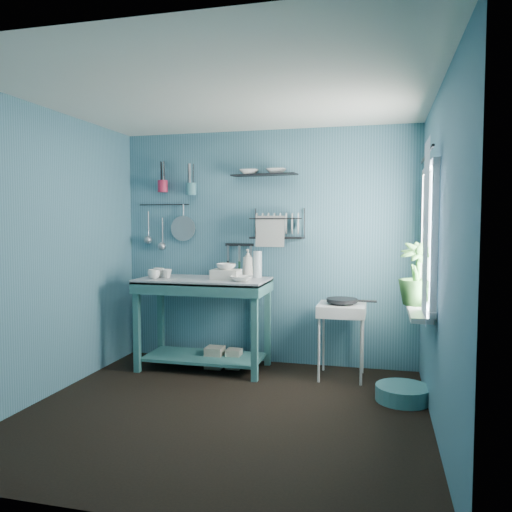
% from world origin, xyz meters
% --- Properties ---
extents(floor, '(3.20, 3.20, 0.00)m').
position_xyz_m(floor, '(0.00, 0.00, 0.00)').
color(floor, black).
rests_on(floor, ground).
extents(ceiling, '(3.20, 3.20, 0.00)m').
position_xyz_m(ceiling, '(0.00, 0.00, 2.50)').
color(ceiling, silver).
rests_on(ceiling, ground).
extents(wall_back, '(3.20, 0.00, 3.20)m').
position_xyz_m(wall_back, '(0.00, 1.50, 1.25)').
color(wall_back, '#3E6D7F').
rests_on(wall_back, ground).
extents(wall_front, '(3.20, 0.00, 3.20)m').
position_xyz_m(wall_front, '(0.00, -1.50, 1.25)').
color(wall_front, '#3E6D7F').
rests_on(wall_front, ground).
extents(wall_left, '(0.00, 3.00, 3.00)m').
position_xyz_m(wall_left, '(-1.60, 0.00, 1.25)').
color(wall_left, '#3E6D7F').
rests_on(wall_left, ground).
extents(wall_right, '(0.00, 3.00, 3.00)m').
position_xyz_m(wall_right, '(1.60, 0.00, 1.25)').
color(wall_right, '#3E6D7F').
rests_on(wall_right, ground).
extents(work_counter, '(1.43, 0.90, 0.94)m').
position_xyz_m(work_counter, '(-0.57, 1.09, 0.47)').
color(work_counter, '#336B69').
rests_on(work_counter, floor).
extents(mug_left, '(0.12, 0.12, 0.10)m').
position_xyz_m(mug_left, '(-1.05, 0.93, 0.99)').
color(mug_left, silver).
rests_on(mug_left, work_counter).
extents(mug_mid, '(0.14, 0.14, 0.09)m').
position_xyz_m(mug_mid, '(-0.95, 1.03, 0.99)').
color(mug_mid, silver).
rests_on(mug_mid, work_counter).
extents(mug_right, '(0.17, 0.17, 0.10)m').
position_xyz_m(mug_right, '(-1.07, 1.09, 0.99)').
color(mug_right, silver).
rests_on(mug_right, work_counter).
extents(wash_tub, '(0.28, 0.22, 0.10)m').
position_xyz_m(wash_tub, '(-0.32, 1.07, 0.99)').
color(wash_tub, beige).
rests_on(wash_tub, work_counter).
extents(tub_bowl, '(0.20, 0.19, 0.06)m').
position_xyz_m(tub_bowl, '(-0.32, 1.07, 1.07)').
color(tub_bowl, silver).
rests_on(tub_bowl, wash_tub).
extents(soap_bottle, '(0.11, 0.12, 0.30)m').
position_xyz_m(soap_bottle, '(-0.15, 1.29, 1.09)').
color(soap_bottle, beige).
rests_on(soap_bottle, work_counter).
extents(water_bottle, '(0.09, 0.09, 0.28)m').
position_xyz_m(water_bottle, '(-0.05, 1.31, 1.08)').
color(water_bottle, silver).
rests_on(water_bottle, work_counter).
extents(counter_bowl, '(0.22, 0.22, 0.05)m').
position_xyz_m(counter_bowl, '(-0.12, 0.94, 0.97)').
color(counter_bowl, silver).
rests_on(counter_bowl, work_counter).
extents(hotplate_stand, '(0.50, 0.50, 0.73)m').
position_xyz_m(hotplate_stand, '(0.84, 1.12, 0.36)').
color(hotplate_stand, beige).
rests_on(hotplate_stand, floor).
extents(frying_pan, '(0.30, 0.30, 0.03)m').
position_xyz_m(frying_pan, '(0.84, 1.12, 0.76)').
color(frying_pan, black).
rests_on(frying_pan, hotplate_stand).
extents(knife_strip, '(0.32, 0.02, 0.03)m').
position_xyz_m(knife_strip, '(-0.29, 1.47, 1.28)').
color(knife_strip, black).
rests_on(knife_strip, wall_back).
extents(dish_rack, '(0.58, 0.31, 0.32)m').
position_xyz_m(dish_rack, '(0.15, 1.37, 1.51)').
color(dish_rack, black).
rests_on(dish_rack, wall_back).
extents(upper_shelf, '(0.72, 0.26, 0.01)m').
position_xyz_m(upper_shelf, '(-0.00, 1.40, 2.02)').
color(upper_shelf, black).
rests_on(upper_shelf, wall_back).
extents(shelf_bowl_left, '(0.23, 0.23, 0.05)m').
position_xyz_m(shelf_bowl_left, '(-0.16, 1.40, 2.08)').
color(shelf_bowl_left, silver).
rests_on(shelf_bowl_left, upper_shelf).
extents(shelf_bowl_right, '(0.22, 0.22, 0.05)m').
position_xyz_m(shelf_bowl_right, '(0.13, 1.40, 2.06)').
color(shelf_bowl_right, silver).
rests_on(shelf_bowl_right, upper_shelf).
extents(utensil_cup_magenta, '(0.11, 0.11, 0.13)m').
position_xyz_m(utensil_cup_magenta, '(-1.16, 1.42, 1.92)').
color(utensil_cup_magenta, '#B32140').
rests_on(utensil_cup_magenta, wall_back).
extents(utensil_cup_teal, '(0.11, 0.11, 0.13)m').
position_xyz_m(utensil_cup_teal, '(-0.82, 1.42, 1.88)').
color(utensil_cup_teal, teal).
rests_on(utensil_cup_teal, wall_back).
extents(colander, '(0.28, 0.03, 0.28)m').
position_xyz_m(colander, '(-0.94, 1.45, 1.45)').
color(colander, '#9B9EA3').
rests_on(colander, wall_back).
extents(ladle_outer, '(0.01, 0.01, 0.30)m').
position_xyz_m(ladle_outer, '(-1.36, 1.46, 1.49)').
color(ladle_outer, '#9B9EA3').
rests_on(ladle_outer, wall_back).
extents(ladle_inner, '(0.01, 0.01, 0.30)m').
position_xyz_m(ladle_inner, '(-1.19, 1.46, 1.42)').
color(ladle_inner, '#9B9EA3').
rests_on(ladle_inner, wall_back).
extents(hook_rail, '(0.60, 0.01, 0.01)m').
position_xyz_m(hook_rail, '(-1.17, 1.47, 1.72)').
color(hook_rail, black).
rests_on(hook_rail, wall_back).
extents(window_glass, '(0.00, 1.10, 1.10)m').
position_xyz_m(window_glass, '(1.59, 0.45, 1.40)').
color(window_glass, white).
rests_on(window_glass, wall_right).
extents(windowsill, '(0.16, 0.95, 0.04)m').
position_xyz_m(windowsill, '(1.50, 0.45, 0.81)').
color(windowsill, beige).
rests_on(windowsill, wall_right).
extents(curtain, '(0.00, 1.35, 1.35)m').
position_xyz_m(curtain, '(1.52, 0.15, 1.45)').
color(curtain, white).
rests_on(curtain, wall_right).
extents(curtain_rod, '(0.02, 1.05, 0.02)m').
position_xyz_m(curtain_rod, '(1.54, 0.45, 2.05)').
color(curtain_rod, black).
rests_on(curtain_rod, wall_right).
extents(potted_plant, '(0.30, 0.30, 0.53)m').
position_xyz_m(potted_plant, '(1.49, 0.59, 1.09)').
color(potted_plant, '#2C6026').
rests_on(potted_plant, windowsill).
extents(storage_tin_large, '(0.18, 0.18, 0.22)m').
position_xyz_m(storage_tin_large, '(-0.47, 1.14, 0.11)').
color(storage_tin_large, gray).
rests_on(storage_tin_large, floor).
extents(storage_tin_small, '(0.15, 0.15, 0.20)m').
position_xyz_m(storage_tin_small, '(-0.27, 1.17, 0.10)').
color(storage_tin_small, gray).
rests_on(storage_tin_small, floor).
extents(floor_basin, '(0.46, 0.46, 0.13)m').
position_xyz_m(floor_basin, '(1.40, 0.60, 0.07)').
color(floor_basin, teal).
rests_on(floor_basin, floor).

